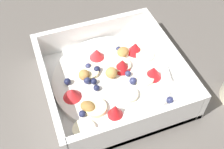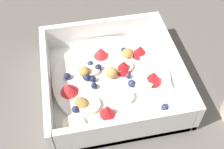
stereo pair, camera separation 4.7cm
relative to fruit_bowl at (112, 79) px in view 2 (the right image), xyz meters
name	(u,v)px [view 2 (the right image)]	position (x,y,z in m)	size (l,w,h in m)	color
ground_plane	(114,93)	(0.02, 0.00, -0.02)	(2.40, 2.40, 0.00)	#56514C
fruit_bowl	(112,79)	(0.00, 0.00, 0.00)	(0.23, 0.23, 0.06)	white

